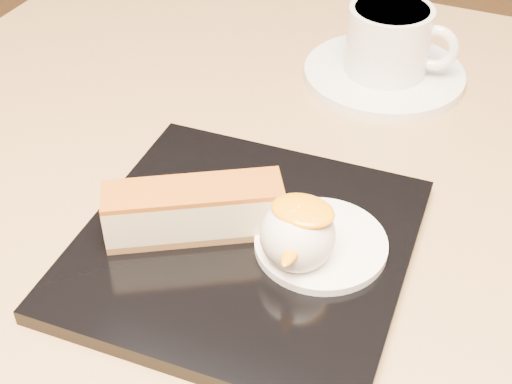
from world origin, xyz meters
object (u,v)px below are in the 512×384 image
at_px(table, 278,347).
at_px(cheesecake, 194,210).
at_px(ice_cream_scoop, 298,235).
at_px(dessert_plate, 244,247).
at_px(saucer, 384,74).
at_px(coffee_cup, 391,39).

relative_size(table, cheesecake, 6.68).
bearing_deg(table, ice_cream_scoop, -59.16).
xyz_separation_m(table, cheesecake, (-0.04, -0.05, 0.19)).
xyz_separation_m(dessert_plate, saucer, (0.02, 0.26, -0.00)).
bearing_deg(table, coffee_cup, 85.49).
bearing_deg(dessert_plate, table, 78.70).
relative_size(table, dessert_plate, 3.64).
relative_size(dessert_plate, saucer, 1.47).
height_order(cheesecake, saucer, cheesecake).
bearing_deg(ice_cream_scoop, coffee_cup, 92.86).
bearing_deg(table, dessert_plate, -101.30).
xyz_separation_m(dessert_plate, cheesecake, (-0.03, -0.00, 0.03)).
distance_m(table, saucer, 0.27).
bearing_deg(saucer, coffee_cup, 2.95).
height_order(table, dessert_plate, dessert_plate).
bearing_deg(cheesecake, table, 18.19).
xyz_separation_m(table, ice_cream_scoop, (0.03, -0.05, 0.19)).
xyz_separation_m(ice_cream_scoop, coffee_cup, (-0.01, 0.27, 0.01)).
bearing_deg(table, cheesecake, -130.72).
relative_size(dessert_plate, ice_cream_scoop, 4.49).
bearing_deg(saucer, ice_cream_scoop, -86.73).
bearing_deg(dessert_plate, saucer, 84.69).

